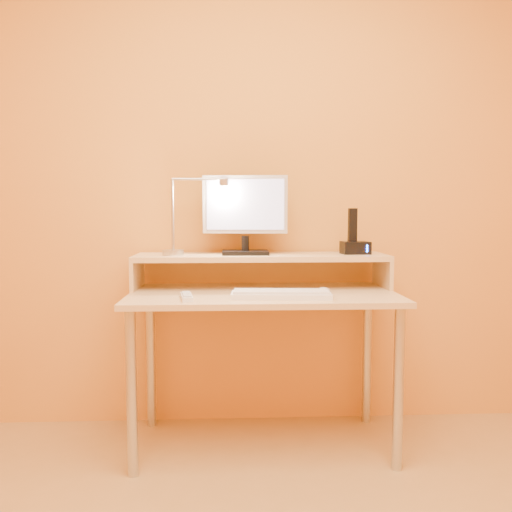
{
  "coord_description": "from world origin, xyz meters",
  "views": [
    {
      "loc": [
        -0.14,
        -1.13,
        1.09
      ],
      "look_at": [
        -0.03,
        1.13,
        0.89
      ],
      "focal_mm": 36.2,
      "sensor_mm": 36.0,
      "label": 1
    }
  ],
  "objects": [
    {
      "name": "wall_back",
      "position": [
        0.0,
        1.5,
        1.25
      ],
      "size": [
        3.0,
        0.04,
        2.5
      ],
      "primitive_type": "cube",
      "color": "orange",
      "rests_on": "floor"
    },
    {
      "name": "desk_leg_fl",
      "position": [
        -0.55,
        0.93,
        0.35
      ],
      "size": [
        0.04,
        0.04,
        0.69
      ],
      "primitive_type": "cylinder",
      "color": "#B6B6B7",
      "rests_on": "floor"
    },
    {
      "name": "desk_leg_fr",
      "position": [
        0.55,
        0.93,
        0.35
      ],
      "size": [
        0.04,
        0.04,
        0.69
      ],
      "primitive_type": "cylinder",
      "color": "#B6B6B7",
      "rests_on": "floor"
    },
    {
      "name": "desk_leg_bl",
      "position": [
        -0.55,
        1.43,
        0.35
      ],
      "size": [
        0.04,
        0.04,
        0.69
      ],
      "primitive_type": "cylinder",
      "color": "#B6B6B7",
      "rests_on": "floor"
    },
    {
      "name": "desk_leg_br",
      "position": [
        0.55,
        1.43,
        0.35
      ],
      "size": [
        0.04,
        0.04,
        0.69
      ],
      "primitive_type": "cylinder",
      "color": "#B6B6B7",
      "rests_on": "floor"
    },
    {
      "name": "desk_lower",
      "position": [
        0.0,
        1.18,
        0.71
      ],
      "size": [
        1.2,
        0.6,
        0.02
      ],
      "primitive_type": "cube",
      "color": "#ECBF8D",
      "rests_on": "floor"
    },
    {
      "name": "shelf_riser_left",
      "position": [
        -0.59,
        1.33,
        0.79
      ],
      "size": [
        0.02,
        0.3,
        0.14
      ],
      "primitive_type": "cube",
      "color": "#ECBF8D",
      "rests_on": "desk_lower"
    },
    {
      "name": "shelf_riser_right",
      "position": [
        0.59,
        1.33,
        0.79
      ],
      "size": [
        0.02,
        0.3,
        0.14
      ],
      "primitive_type": "cube",
      "color": "#ECBF8D",
      "rests_on": "desk_lower"
    },
    {
      "name": "desk_shelf",
      "position": [
        0.0,
        1.33,
        0.87
      ],
      "size": [
        1.2,
        0.3,
        0.02
      ],
      "primitive_type": "cube",
      "color": "#ECBF8D",
      "rests_on": "desk_lower"
    },
    {
      "name": "monitor_foot",
      "position": [
        -0.08,
        1.33,
        0.89
      ],
      "size": [
        0.22,
        0.16,
        0.02
      ],
      "primitive_type": "cube",
      "color": "black",
      "rests_on": "desk_shelf"
    },
    {
      "name": "monitor_neck",
      "position": [
        -0.08,
        1.33,
        0.93
      ],
      "size": [
        0.04,
        0.04,
        0.07
      ],
      "primitive_type": "cylinder",
      "color": "black",
      "rests_on": "monitor_foot"
    },
    {
      "name": "monitor_panel",
      "position": [
        -0.08,
        1.34,
        1.12
      ],
      "size": [
        0.4,
        0.07,
        0.27
      ],
      "primitive_type": "cube",
      "rotation": [
        0.0,
        0.0,
        -0.1
      ],
      "color": "silver",
      "rests_on": "monitor_neck"
    },
    {
      "name": "monitor_back",
      "position": [
        -0.08,
        1.36,
        1.12
      ],
      "size": [
        0.36,
        0.05,
        0.23
      ],
      "primitive_type": "cube",
      "rotation": [
        0.0,
        0.0,
        -0.1
      ],
      "color": "black",
      "rests_on": "monitor_panel"
    },
    {
      "name": "monitor_screen",
      "position": [
        -0.08,
        1.32,
        1.12
      ],
      "size": [
        0.36,
        0.04,
        0.24
      ],
      "primitive_type": "cube",
      "rotation": [
        0.0,
        0.0,
        -0.1
      ],
      "color": "#C7CAFE",
      "rests_on": "monitor_panel"
    },
    {
      "name": "lamp_base",
      "position": [
        -0.42,
        1.3,
        0.89
      ],
      "size": [
        0.1,
        0.1,
        0.02
      ],
      "primitive_type": "cylinder",
      "color": "#B6B6B7",
      "rests_on": "desk_shelf"
    },
    {
      "name": "lamp_post",
      "position": [
        -0.42,
        1.3,
        1.07
      ],
      "size": [
        0.01,
        0.01,
        0.33
      ],
      "primitive_type": "cylinder",
      "color": "#B6B6B7",
      "rests_on": "lamp_base"
    },
    {
      "name": "lamp_arm",
      "position": [
        -0.3,
        1.3,
        1.24
      ],
      "size": [
        0.24,
        0.01,
        0.01
      ],
      "primitive_type": "cylinder",
      "rotation": [
        0.0,
        1.57,
        0.0
      ],
      "color": "#B6B6B7",
      "rests_on": "lamp_post"
    },
    {
      "name": "lamp_head",
      "position": [
        -0.18,
        1.3,
        1.22
      ],
      "size": [
        0.04,
        0.04,
        0.03
      ],
      "primitive_type": "cylinder",
      "color": "#B6B6B7",
      "rests_on": "lamp_arm"
    },
    {
      "name": "lamp_bulb",
      "position": [
        -0.18,
        1.3,
        1.2
      ],
      "size": [
        0.03,
        0.03,
        0.0
      ],
      "primitive_type": "cylinder",
      "color": "#FFEAC6",
      "rests_on": "lamp_head"
    },
    {
      "name": "phone_dock",
      "position": [
        0.46,
        1.33,
        0.91
      ],
      "size": [
        0.14,
        0.11,
        0.06
      ],
      "primitive_type": "cube",
      "rotation": [
        0.0,
        0.0,
        0.07
      ],
      "color": "black",
      "rests_on": "desk_shelf"
    },
    {
      "name": "phone_handset",
      "position": [
        0.44,
        1.33,
        1.02
      ],
      "size": [
        0.04,
        0.03,
        0.16
      ],
      "primitive_type": "cube",
      "rotation": [
        0.0,
        0.0,
        0.07
      ],
      "color": "black",
      "rests_on": "phone_dock"
    },
    {
      "name": "phone_led",
      "position": [
        0.5,
        1.28,
        0.91
      ],
      "size": [
        0.01,
        0.0,
        0.04
      ],
      "primitive_type": "cube",
      "color": "#1E73F4",
      "rests_on": "phone_dock"
    },
    {
      "name": "keyboard",
      "position": [
        0.07,
        1.03,
        0.73
      ],
      "size": [
        0.43,
        0.16,
        0.02
      ],
      "primitive_type": "cube",
      "rotation": [
        0.0,
        0.0,
        -0.07
      ],
      "color": "white",
      "rests_on": "desk_lower"
    },
    {
      "name": "mouse",
      "position": [
        0.26,
        1.06,
        0.74
      ],
      "size": [
        0.08,
        0.12,
        0.04
      ],
      "primitive_type": "ellipsoid",
      "rotation": [
        0.0,
        0.0,
        -0.17
      ],
      "color": "white",
      "rests_on": "desk_lower"
    },
    {
      "name": "remote_control",
      "position": [
        -0.33,
        1.01,
        0.73
      ],
      "size": [
        0.07,
        0.17,
        0.02
      ],
      "primitive_type": "cube",
      "rotation": [
        0.0,
        0.0,
        0.16
      ],
      "color": "white",
      "rests_on": "desk_lower"
    }
  ]
}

